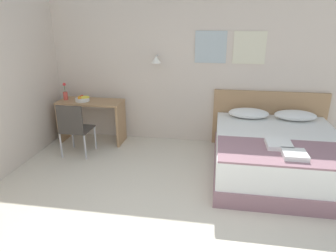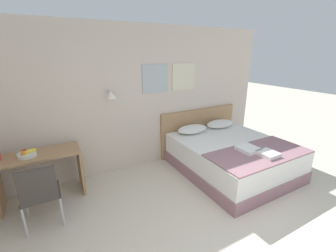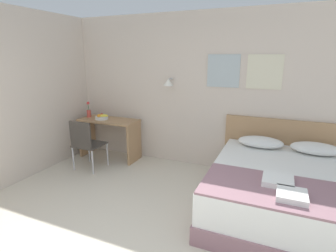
{
  "view_description": "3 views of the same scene",
  "coord_description": "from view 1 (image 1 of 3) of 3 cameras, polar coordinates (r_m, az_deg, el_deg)",
  "views": [
    {
      "loc": [
        0.47,
        -2.28,
        2.16
      ],
      "look_at": [
        -0.13,
        1.44,
        0.8
      ],
      "focal_mm": 32.0,
      "sensor_mm": 36.0,
      "label": 1
    },
    {
      "loc": [
        -1.51,
        -0.93,
        2.18
      ],
      "look_at": [
        0.2,
        2.13,
        1.01
      ],
      "focal_mm": 24.0,
      "sensor_mm": 36.0,
      "label": 2
    },
    {
      "loc": [
        1.22,
        -1.42,
        1.93
      ],
      "look_at": [
        -0.25,
        2.03,
        0.93
      ],
      "focal_mm": 28.0,
      "sensor_mm": 36.0,
      "label": 3
    }
  ],
  "objects": [
    {
      "name": "flower_vase",
      "position": [
        5.71,
        -18.97,
        5.8
      ],
      "size": [
        0.08,
        0.08,
        0.31
      ],
      "color": "#D14C42",
      "rests_on": "desk"
    },
    {
      "name": "desk",
      "position": [
        5.59,
        -14.38,
        2.31
      ],
      "size": [
        1.14,
        0.5,
        0.77
      ],
      "color": "#A87F56",
      "rests_on": "ground_plane"
    },
    {
      "name": "fruit_bowl",
      "position": [
        5.53,
        -15.98,
        4.97
      ],
      "size": [
        0.26,
        0.24,
        0.11
      ],
      "color": "silver",
      "rests_on": "desk"
    },
    {
      "name": "folded_towel_mid_bed",
      "position": [
        3.83,
        22.98,
        -5.02
      ],
      "size": [
        0.28,
        0.28,
        0.06
      ],
      "color": "white",
      "rests_on": "throw_blanket"
    },
    {
      "name": "pillow_right",
      "position": [
        5.27,
        23.09,
        1.88
      ],
      "size": [
        0.66,
        0.38,
        0.15
      ],
      "color": "white",
      "rests_on": "bed"
    },
    {
      "name": "throw_blanket",
      "position": [
        3.97,
        22.05,
        -4.71
      ],
      "size": [
        1.73,
        0.81,
        0.02
      ],
      "color": "gray",
      "rests_on": "bed"
    },
    {
      "name": "headboard",
      "position": [
        5.5,
        18.51,
        1.23
      ],
      "size": [
        1.9,
        0.06,
        0.99
      ],
      "color": "#A87F56",
      "rests_on": "ground_plane"
    },
    {
      "name": "pillow_left",
      "position": [
        5.14,
        15.1,
        2.38
      ],
      "size": [
        0.66,
        0.38,
        0.15
      ],
      "color": "white",
      "rests_on": "bed"
    },
    {
      "name": "bed",
      "position": [
        4.61,
        20.09,
        -5.23
      ],
      "size": [
        1.78,
        2.03,
        0.59
      ],
      "color": "gray",
      "rests_on": "ground_plane"
    },
    {
      "name": "folded_towel_near_foot",
      "position": [
        4.05,
        20.35,
        -3.29
      ],
      "size": [
        0.31,
        0.33,
        0.06
      ],
      "color": "white",
      "rests_on": "throw_blanket"
    },
    {
      "name": "desk_chair",
      "position": [
        5.04,
        -17.5,
        -0.06
      ],
      "size": [
        0.45,
        0.45,
        0.89
      ],
      "color": "#3D3833",
      "rests_on": "ground_plane"
    },
    {
      "name": "wall_back",
      "position": [
        5.3,
        4.16,
        10.87
      ],
      "size": [
        5.71,
        0.31,
        2.65
      ],
      "color": "beige",
      "rests_on": "ground_plane"
    }
  ]
}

